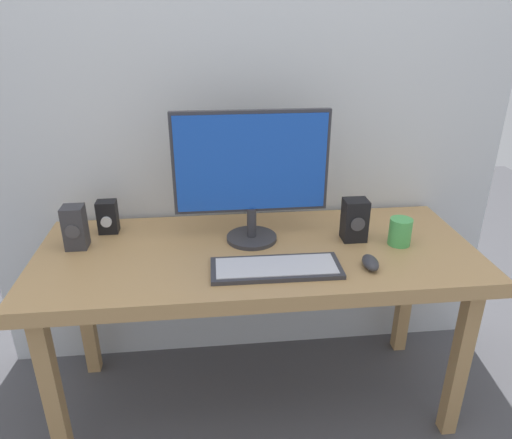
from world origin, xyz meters
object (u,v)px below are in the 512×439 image
at_px(keyboard_primary, 276,268).
at_px(audio_controller, 108,217).
at_px(coffee_mug, 400,232).
at_px(mouse, 370,263).
at_px(speaker_right, 355,220).
at_px(monitor, 251,170).
at_px(speaker_left, 75,227).
at_px(desk, 257,265).

relative_size(keyboard_primary, audio_controller, 3.40).
bearing_deg(coffee_mug, mouse, -135.71).
height_order(mouse, speaker_right, speaker_right).
bearing_deg(coffee_mug, monitor, 169.24).
height_order(speaker_right, coffee_mug, speaker_right).
height_order(speaker_right, speaker_left, same).
bearing_deg(monitor, audio_controller, 167.69).
bearing_deg(speaker_right, monitor, 173.36).
bearing_deg(mouse, desk, 156.58).
bearing_deg(desk, keyboard_primary, -73.71).
height_order(desk, coffee_mug, coffee_mug).
xyz_separation_m(keyboard_primary, speaker_left, (-0.71, 0.25, 0.07)).
distance_m(desk, mouse, 0.43).
height_order(monitor, audio_controller, monitor).
height_order(desk, audio_controller, audio_controller).
distance_m(desk, coffee_mug, 0.55).
bearing_deg(audio_controller, keyboard_primary, -31.01).
relative_size(keyboard_primary, coffee_mug, 4.32).
bearing_deg(desk, monitor, 97.88).
xyz_separation_m(speaker_left, coffee_mug, (1.21, -0.10, -0.03)).
height_order(keyboard_primary, speaker_left, speaker_left).
distance_m(desk, monitor, 0.36).
distance_m(monitor, coffee_mug, 0.61).
bearing_deg(keyboard_primary, desk, 106.29).
xyz_separation_m(speaker_right, speaker_left, (-1.05, 0.04, 0.00)).
relative_size(monitor, mouse, 5.66).
bearing_deg(audio_controller, speaker_right, -10.00).
height_order(speaker_left, audio_controller, speaker_left).
height_order(desk, monitor, monitor).
relative_size(mouse, audio_controller, 0.77).
xyz_separation_m(audio_controller, coffee_mug, (1.11, -0.23, -0.01)).
bearing_deg(speaker_right, speaker_left, 177.56).
height_order(mouse, audio_controller, audio_controller).
xyz_separation_m(keyboard_primary, coffee_mug, (0.49, 0.15, 0.04)).
bearing_deg(monitor, speaker_left, -179.90).
distance_m(desk, speaker_left, 0.69).
height_order(monitor, coffee_mug, monitor).
relative_size(desk, monitor, 2.84).
bearing_deg(audio_controller, monitor, -12.31).
relative_size(desk, speaker_right, 9.95).
xyz_separation_m(keyboard_primary, speaker_right, (0.33, 0.21, 0.07)).
bearing_deg(keyboard_primary, audio_controller, 148.99).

